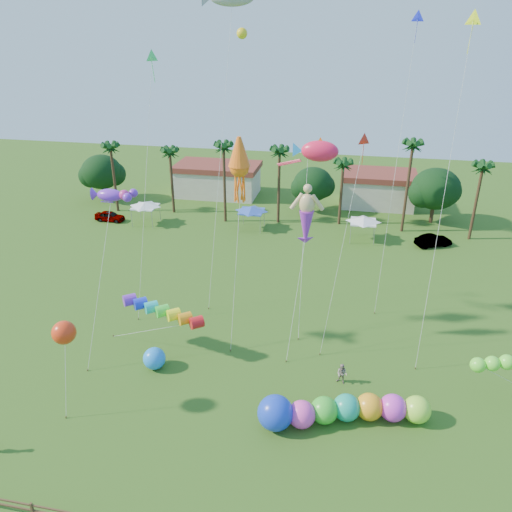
% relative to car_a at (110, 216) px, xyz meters
% --- Properties ---
extents(ground, '(160.00, 160.00, 0.00)m').
position_rel_car_a_xyz_m(ground, '(25.23, -36.01, -0.68)').
color(ground, '#285116').
rests_on(ground, ground).
extents(tree_line, '(69.46, 8.91, 11.00)m').
position_rel_car_a_xyz_m(tree_line, '(28.80, 7.98, 3.60)').
color(tree_line, '#3A2819').
rests_on(tree_line, ground).
extents(buildings_row, '(35.00, 7.00, 4.00)m').
position_rel_car_a_xyz_m(buildings_row, '(22.14, 13.99, 1.32)').
color(buildings_row, beige).
rests_on(buildings_row, ground).
extents(tent_row, '(31.00, 4.00, 0.60)m').
position_rel_car_a_xyz_m(tent_row, '(19.23, 0.32, 2.07)').
color(tent_row, white).
rests_on(tent_row, ground).
extents(car_a, '(4.05, 1.76, 1.36)m').
position_rel_car_a_xyz_m(car_a, '(0.00, 0.00, 0.00)').
color(car_a, '#4C4C54').
rests_on(car_a, ground).
extents(car_b, '(4.52, 3.19, 1.41)m').
position_rel_car_a_xyz_m(car_b, '(41.55, -0.21, 0.03)').
color(car_b, '#4C4C54').
rests_on(car_b, ground).
extents(spectator_b, '(0.95, 0.84, 1.63)m').
position_rel_car_a_xyz_m(spectator_b, '(31.98, -27.63, 0.13)').
color(spectator_b, gray).
rests_on(spectator_b, ground).
extents(caterpillar_inflatable, '(11.48, 4.80, 2.36)m').
position_rel_car_a_xyz_m(caterpillar_inflatable, '(31.86, -31.70, 0.31)').
color(caterpillar_inflatable, '#FF43C2').
rests_on(caterpillar_inflatable, ground).
extents(blue_ball, '(1.72, 1.72, 1.72)m').
position_rel_car_a_xyz_m(blue_ball, '(17.82, -28.62, 0.18)').
color(blue_ball, '#1C84FD').
rests_on(blue_ball, ground).
extents(rainbow_tube, '(9.61, 4.04, 3.82)m').
position_rel_car_a_xyz_m(rainbow_tube, '(19.01, -26.82, 2.65)').
color(rainbow_tube, red).
rests_on(rainbow_tube, ground).
extents(green_worm, '(9.12, 1.79, 3.56)m').
position_rel_car_a_xyz_m(green_worm, '(41.02, -27.55, 2.25)').
color(green_worm, '#67F837').
rests_on(green_worm, ground).
extents(orange_ball_kite, '(1.57, 1.92, 6.95)m').
position_rel_car_a_xyz_m(orange_ball_kite, '(14.27, -33.86, 5.49)').
color(orange_ball_kite, red).
rests_on(orange_ball_kite, ground).
extents(merman_kite, '(2.23, 4.91, 12.90)m').
position_rel_car_a_xyz_m(merman_kite, '(28.35, -21.98, 9.93)').
color(merman_kite, tan).
rests_on(merman_kite, ground).
extents(fish_kite, '(4.71, 6.46, 15.80)m').
position_rel_car_a_xyz_m(fish_kite, '(28.80, -17.91, 14.17)').
color(fish_kite, '#FF1C49').
rests_on(fish_kite, ground).
extents(squid_kite, '(2.21, 5.78, 16.46)m').
position_rel_car_a_xyz_m(squid_kite, '(22.87, -20.78, 13.30)').
color(squid_kite, orange).
rests_on(squid_kite, ground).
extents(lobster_kite, '(3.45, 5.65, 13.31)m').
position_rel_car_a_xyz_m(lobster_kite, '(14.14, -25.40, 11.95)').
color(lobster_kite, purple).
rests_on(lobster_kite, ground).
extents(delta_kite_red, '(2.55, 3.65, 17.10)m').
position_rel_car_a_xyz_m(delta_kite_red, '(32.10, -21.34, 15.53)').
color(delta_kite_red, red).
rests_on(delta_kite_red, ground).
extents(delta_kite_yellow, '(1.35, 4.54, 24.96)m').
position_rel_car_a_xyz_m(delta_kite_yellow, '(38.20, -20.89, 23.18)').
color(delta_kite_yellow, '#E3FF1A').
rests_on(delta_kite_yellow, ground).
extents(delta_kite_green, '(2.16, 4.72, 22.31)m').
position_rel_car_a_xyz_m(delta_kite_green, '(15.34, -18.35, 20.57)').
color(delta_kite_green, '#38EE69').
rests_on(delta_kite_green, ground).
extents(delta_kite_blue, '(1.48, 3.63, 25.07)m').
position_rel_car_a_xyz_m(delta_kite_blue, '(35.40, -13.95, 23.16)').
color(delta_kite_blue, '#1A25F2').
rests_on(delta_kite_blue, ground).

